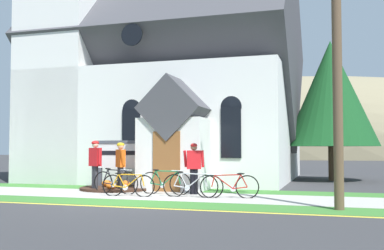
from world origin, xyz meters
name	(u,v)px	position (x,y,z in m)	size (l,w,h in m)	color
ground	(174,190)	(0.00, 4.00, 0.00)	(140.00, 140.00, 0.00)	#333335
sidewalk_slab	(94,194)	(-2.07, 1.86, 0.01)	(32.00, 2.68, 0.01)	#A8A59E
grass_verge	(59,200)	(-2.07, -0.21, 0.00)	(32.00, 1.46, 0.01)	#38722D
church_lawn	(122,188)	(-2.07, 3.99, 0.00)	(24.00, 1.58, 0.01)	#38722D
curb_paint_stripe	(41,204)	(-2.07, -1.09, 0.00)	(28.00, 0.16, 0.01)	yellow
church_building	(163,81)	(-2.51, 9.47, 4.87)	(11.99, 12.09, 13.93)	white
church_sign	(122,156)	(-2.04, 3.88, 1.22)	(2.25, 0.24, 1.80)	#474C56
flower_bed	(116,188)	(-2.04, 3.38, 0.08)	(2.60, 2.60, 0.34)	#382319
bicycle_silver	(165,183)	(0.26, 2.31, 0.39)	(1.80, 0.09, 0.84)	black
bicycle_white	(230,186)	(2.55, 1.78, 0.37)	(1.75, 0.47, 0.79)	black
bicycle_orange	(128,185)	(-0.61, 1.34, 0.36)	(1.75, 0.12, 0.76)	black
bicycle_yellow	(115,182)	(-1.38, 2.02, 0.39)	(1.74, 0.28, 0.87)	black
bicycle_green	(190,185)	(1.32, 1.68, 0.38)	(1.78, 0.08, 0.82)	black
cyclist_in_red_jersey	(194,164)	(1.18, 2.57, 0.99)	(0.66, 0.34, 1.68)	black
cyclist_in_green_jersey	(95,161)	(-2.50, 2.66, 1.06)	(0.60, 0.49, 1.78)	#2D2D33
cyclist_in_blue_jersey	(121,162)	(-1.61, 2.87, 1.01)	(0.48, 0.70, 1.71)	#2D2D33
utility_pole	(332,9)	(5.60, 0.01, 5.02)	(3.12, 0.28, 9.08)	brown
roadside_conifer	(331,93)	(5.46, 10.64, 4.09)	(4.35, 4.35, 6.59)	#3D2D1E
distant_hill	(280,157)	(-3.13, 65.52, 0.00)	(97.39, 37.89, 25.95)	#847A5B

